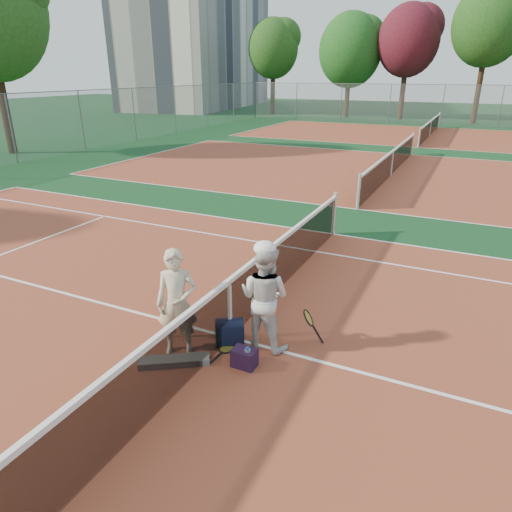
{
  "coord_description": "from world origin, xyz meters",
  "views": [
    {
      "loc": [
        3.03,
        -5.37,
        3.87
      ],
      "look_at": [
        0.0,
        0.93,
        1.05
      ],
      "focal_mm": 32.0,
      "sensor_mm": 36.0,
      "label": 1
    }
  ],
  "objects_px": {
    "racket_red": "(180,323)",
    "sports_bag_purple": "(244,358)",
    "player_a": "(177,303)",
    "racket_spare": "(227,348)",
    "racket_black_held": "(308,326)",
    "net_main": "(230,309)",
    "sports_bag_navy": "(230,332)",
    "player_b": "(264,297)",
    "apartment_block": "(199,38)",
    "water_bottle": "(248,359)"
  },
  "relations": [
    {
      "from": "player_a",
      "to": "player_b",
      "type": "bearing_deg",
      "value": 6.54
    },
    {
      "from": "racket_red",
      "to": "sports_bag_purple",
      "type": "bearing_deg",
      "value": -22.45
    },
    {
      "from": "racket_spare",
      "to": "water_bottle",
      "type": "xyz_separation_m",
      "value": [
        0.49,
        -0.28,
        0.14
      ]
    },
    {
      "from": "racket_black_held",
      "to": "sports_bag_purple",
      "type": "xyz_separation_m",
      "value": [
        -0.58,
        -1.0,
        -0.13
      ]
    },
    {
      "from": "apartment_block",
      "to": "racket_red",
      "type": "bearing_deg",
      "value": -58.38
    },
    {
      "from": "net_main",
      "to": "sports_bag_navy",
      "type": "distance_m",
      "value": 0.36
    },
    {
      "from": "player_a",
      "to": "sports_bag_navy",
      "type": "height_order",
      "value": "player_a"
    },
    {
      "from": "net_main",
      "to": "player_b",
      "type": "distance_m",
      "value": 0.63
    },
    {
      "from": "net_main",
      "to": "racket_spare",
      "type": "relative_size",
      "value": 18.3
    },
    {
      "from": "racket_red",
      "to": "racket_spare",
      "type": "relative_size",
      "value": 0.92
    },
    {
      "from": "apartment_block",
      "to": "racket_spare",
      "type": "xyz_separation_m",
      "value": [
        28.1,
        -44.3,
        -7.49
      ]
    },
    {
      "from": "racket_spare",
      "to": "racket_red",
      "type": "bearing_deg",
      "value": 97.31
    },
    {
      "from": "sports_bag_purple",
      "to": "water_bottle",
      "type": "height_order",
      "value": "water_bottle"
    },
    {
      "from": "player_a",
      "to": "player_b",
      "type": "xyz_separation_m",
      "value": [
        1.06,
        0.7,
        0.0
      ]
    },
    {
      "from": "net_main",
      "to": "water_bottle",
      "type": "xyz_separation_m",
      "value": [
        0.59,
        -0.58,
        -0.36
      ]
    },
    {
      "from": "sports_bag_navy",
      "to": "player_a",
      "type": "bearing_deg",
      "value": -135.88
    },
    {
      "from": "player_b",
      "to": "racket_spare",
      "type": "height_order",
      "value": "player_b"
    },
    {
      "from": "racket_spare",
      "to": "sports_bag_navy",
      "type": "bearing_deg",
      "value": 18.98
    },
    {
      "from": "net_main",
      "to": "water_bottle",
      "type": "distance_m",
      "value": 0.9
    },
    {
      "from": "apartment_block",
      "to": "racket_black_held",
      "type": "xyz_separation_m",
      "value": [
        29.12,
        -43.57,
        -7.23
      ]
    },
    {
      "from": "player_b",
      "to": "sports_bag_purple",
      "type": "distance_m",
      "value": 0.92
    },
    {
      "from": "racket_spare",
      "to": "racket_black_held",
      "type": "bearing_deg",
      "value": -50.67
    },
    {
      "from": "apartment_block",
      "to": "water_bottle",
      "type": "xyz_separation_m",
      "value": [
        28.59,
        -44.58,
        -7.35
      ]
    },
    {
      "from": "apartment_block",
      "to": "sports_bag_navy",
      "type": "xyz_separation_m",
      "value": [
        28.05,
        -44.11,
        -7.33
      ]
    },
    {
      "from": "player_b",
      "to": "sports_bag_navy",
      "type": "xyz_separation_m",
      "value": [
        -0.51,
        -0.17,
        -0.64
      ]
    },
    {
      "from": "racket_red",
      "to": "water_bottle",
      "type": "distance_m",
      "value": 1.32
    },
    {
      "from": "player_a",
      "to": "sports_bag_purple",
      "type": "bearing_deg",
      "value": -22.79
    },
    {
      "from": "apartment_block",
      "to": "player_b",
      "type": "distance_m",
      "value": 52.83
    },
    {
      "from": "player_a",
      "to": "racket_black_held",
      "type": "bearing_deg",
      "value": 6.59
    },
    {
      "from": "apartment_block",
      "to": "net_main",
      "type": "bearing_deg",
      "value": -57.53
    },
    {
      "from": "racket_spare",
      "to": "water_bottle",
      "type": "height_order",
      "value": "water_bottle"
    },
    {
      "from": "player_a",
      "to": "racket_red",
      "type": "xyz_separation_m",
      "value": [
        -0.2,
        0.29,
        -0.53
      ]
    },
    {
      "from": "apartment_block",
      "to": "racket_red",
      "type": "xyz_separation_m",
      "value": [
        27.3,
        -44.35,
        -7.22
      ]
    },
    {
      "from": "racket_black_held",
      "to": "sports_bag_navy",
      "type": "height_order",
      "value": "racket_black_held"
    },
    {
      "from": "player_a",
      "to": "sports_bag_navy",
      "type": "distance_m",
      "value": 1.0
    },
    {
      "from": "racket_red",
      "to": "sports_bag_purple",
      "type": "distance_m",
      "value": 1.26
    },
    {
      "from": "racket_red",
      "to": "racket_black_held",
      "type": "relative_size",
      "value": 1.04
    },
    {
      "from": "player_b",
      "to": "sports_bag_navy",
      "type": "height_order",
      "value": "player_b"
    },
    {
      "from": "racket_black_held",
      "to": "sports_bag_purple",
      "type": "height_order",
      "value": "racket_black_held"
    },
    {
      "from": "racket_black_held",
      "to": "sports_bag_purple",
      "type": "bearing_deg",
      "value": 48.3
    },
    {
      "from": "player_b",
      "to": "racket_spare",
      "type": "relative_size",
      "value": 2.7
    },
    {
      "from": "apartment_block",
      "to": "racket_black_held",
      "type": "height_order",
      "value": "apartment_block"
    },
    {
      "from": "apartment_block",
      "to": "water_bottle",
      "type": "distance_m",
      "value": 53.47
    },
    {
      "from": "sports_bag_navy",
      "to": "sports_bag_purple",
      "type": "relative_size",
      "value": 1.28
    },
    {
      "from": "racket_black_held",
      "to": "water_bottle",
      "type": "height_order",
      "value": "racket_black_held"
    },
    {
      "from": "net_main",
      "to": "apartment_block",
      "type": "bearing_deg",
      "value": 122.47
    },
    {
      "from": "racket_spare",
      "to": "player_b",
      "type": "bearing_deg",
      "value": -48.2
    },
    {
      "from": "net_main",
      "to": "apartment_block",
      "type": "distance_m",
      "value": 52.62
    },
    {
      "from": "racket_red",
      "to": "water_bottle",
      "type": "xyz_separation_m",
      "value": [
        1.29,
        -0.23,
        -0.13
      ]
    },
    {
      "from": "racket_black_held",
      "to": "water_bottle",
      "type": "xyz_separation_m",
      "value": [
        -0.52,
        -1.01,
        -0.12
      ]
    }
  ]
}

